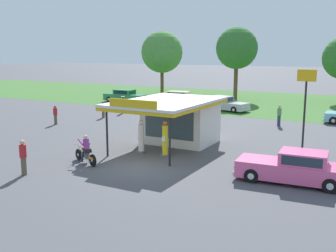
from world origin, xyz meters
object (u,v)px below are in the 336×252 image
at_px(gas_pump_offside, 165,140).
at_px(bystander_strolling_foreground, 123,104).
at_px(motorcycle_with_rider, 86,152).
at_px(bystander_standing_back_lot, 55,115).
at_px(parked_car_second_row_spare, 176,99).
at_px(bystander_chatting_near_pumps, 279,115).
at_px(bystander_admiring_sedan, 23,156).
at_px(parked_car_back_row_centre_left, 224,104).
at_px(bystander_leaning_by_kiosk, 103,109).
at_px(parked_car_back_row_centre, 125,96).
at_px(roadside_pole_sign, 306,96).
at_px(featured_classic_sedan, 294,168).
at_px(gas_pump_nearside, 141,138).

xyz_separation_m(gas_pump_offside, bystander_strolling_foreground, (-11.70, 12.26, -0.06)).
bearing_deg(motorcycle_with_rider, bystander_standing_back_lot, 141.87).
xyz_separation_m(parked_car_second_row_spare, bystander_chatting_near_pumps, (13.48, -7.56, 0.21)).
bearing_deg(parked_car_second_row_spare, bystander_admiring_sedan, -77.90).
relative_size(gas_pump_offside, bystander_chatting_near_pumps, 1.20).
bearing_deg(parked_car_second_row_spare, parked_car_back_row_centre_left, -13.54).
distance_m(parked_car_second_row_spare, bystander_leaning_by_kiosk, 11.37).
height_order(motorcycle_with_rider, parked_car_back_row_centre, motorcycle_with_rider).
bearing_deg(motorcycle_with_rider, roadside_pole_sign, 41.06).
xyz_separation_m(bystander_strolling_foreground, bystander_chatting_near_pumps, (15.15, 0.48, 0.02)).
relative_size(featured_classic_sedan, bystander_chatting_near_pumps, 3.05).
height_order(bystander_strolling_foreground, bystander_chatting_near_pumps, bystander_chatting_near_pumps).
bearing_deg(motorcycle_with_rider, bystander_leaning_by_kiosk, 124.71).
bearing_deg(gas_pump_nearside, parked_car_back_row_centre, 127.40).
bearing_deg(bystander_leaning_by_kiosk, roadside_pole_sign, -12.26).
height_order(bystander_admiring_sedan, roadside_pole_sign, roadside_pole_sign).
distance_m(gas_pump_offside, parked_car_back_row_centre_left, 19.11).
distance_m(bystander_strolling_foreground, bystander_standing_back_lot, 7.97).
xyz_separation_m(motorcycle_with_rider, roadside_pole_sign, (9.74, 8.48, 2.71)).
bearing_deg(bystander_leaning_by_kiosk, bystander_admiring_sedan, -64.68).
xyz_separation_m(gas_pump_offside, roadside_pole_sign, (6.75, 5.04, 2.41)).
height_order(featured_classic_sedan, parked_car_second_row_spare, parked_car_second_row_spare).
height_order(parked_car_second_row_spare, bystander_leaning_by_kiosk, parked_car_second_row_spare).
height_order(gas_pump_nearside, roadside_pole_sign, roadside_pole_sign).
relative_size(parked_car_second_row_spare, bystander_strolling_foreground, 3.43).
bearing_deg(parked_car_back_row_centre, gas_pump_offside, -49.65).
bearing_deg(bystander_strolling_foreground, parked_car_back_row_centre, 123.81).
height_order(featured_classic_sedan, roadside_pole_sign, roadside_pole_sign).
relative_size(gas_pump_nearside, motorcycle_with_rider, 0.94).
relative_size(bystander_leaning_by_kiosk, bystander_admiring_sedan, 0.86).
distance_m(gas_pump_nearside, motorcycle_with_rider, 3.70).
distance_m(parked_car_back_row_centre, bystander_strolling_foreground, 8.60).
distance_m(gas_pump_nearside, bystander_leaning_by_kiosk, 13.47).
distance_m(parked_car_back_row_centre, bystander_admiring_sedan, 28.65).
relative_size(gas_pump_nearside, parked_car_back_row_centre_left, 0.37).
distance_m(featured_classic_sedan, parked_car_back_row_centre, 31.70).
xyz_separation_m(gas_pump_offside, bystander_standing_back_lot, (-12.97, 4.39, -0.12)).
relative_size(gas_pump_offside, bystander_leaning_by_kiosk, 1.38).
bearing_deg(parked_car_back_row_centre, bystander_standing_back_lot, -76.85).
bearing_deg(bystander_standing_back_lot, motorcycle_with_rider, -38.13).
bearing_deg(parked_car_back_row_centre_left, parked_car_back_row_centre, 177.12).
distance_m(motorcycle_with_rider, bystander_strolling_foreground, 17.95).
relative_size(motorcycle_with_rider, parked_car_second_row_spare, 0.37).
relative_size(parked_car_back_row_centre_left, roadside_pole_sign, 1.09).
distance_m(motorcycle_with_rider, bystander_leaning_by_kiosk, 15.18).
distance_m(parked_car_back_row_centre, bystander_standing_back_lot, 15.41).
distance_m(gas_pump_offside, parked_car_second_row_spare, 22.64).
relative_size(featured_classic_sedan, parked_car_back_row_centre_left, 0.99).
xyz_separation_m(motorcycle_with_rider, parked_car_back_row_centre_left, (-0.64, 22.19, 0.01)).
distance_m(motorcycle_with_rider, roadside_pole_sign, 13.20).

